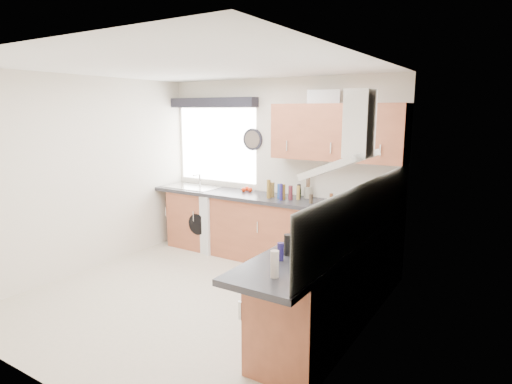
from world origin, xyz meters
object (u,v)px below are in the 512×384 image
Objects in this scene: oven at (334,282)px; washing_machine at (210,220)px; upper_cabinets at (337,132)px; extractor_hood at (350,144)px.

washing_machine is (-2.50, 1.22, 0.01)m from oven.
oven is 0.50× the size of upper_cabinets.
extractor_hood is (0.10, -0.00, 1.34)m from oven.
washing_machine is at bearing 153.99° from oven.
washing_machine is at bearing 154.86° from extractor_hood.
extractor_hood reaches higher than washing_machine.
oven is 0.99× the size of washing_machine.
washing_machine is (-2.60, 1.22, -1.34)m from extractor_hood.
upper_cabinets is (-0.55, 1.32, 1.38)m from oven.
extractor_hood is at bearing -63.87° from upper_cabinets.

